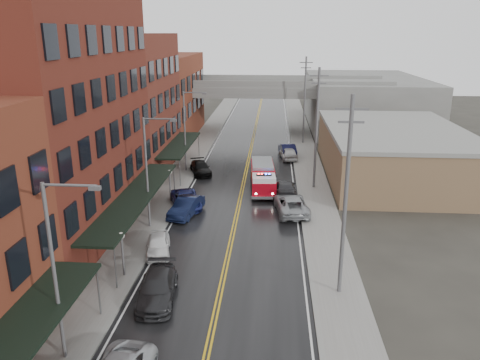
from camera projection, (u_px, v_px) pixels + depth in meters
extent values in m
cube|color=black|center=(239.00, 204.00, 43.13)|extent=(11.00, 160.00, 0.02)
cube|color=slate|center=(161.00, 201.00, 43.62)|extent=(3.00, 160.00, 0.15)
cube|color=slate|center=(319.00, 205.00, 42.60)|extent=(3.00, 160.00, 0.15)
cube|color=gray|center=(179.00, 201.00, 43.50)|extent=(0.30, 160.00, 0.15)
cube|color=gray|center=(301.00, 205.00, 42.71)|extent=(0.30, 160.00, 0.15)
cube|color=#542016|center=(54.00, 119.00, 34.68)|extent=(9.00, 20.00, 18.00)
cube|color=maroon|center=(127.00, 104.00, 51.77)|extent=(9.00, 15.00, 15.00)
cube|color=maroon|center=(163.00, 97.00, 68.86)|extent=(9.00, 20.00, 12.00)
cube|color=#8C694B|center=(393.00, 154.00, 50.76)|extent=(14.00, 22.00, 5.00)
cube|color=slate|center=(363.00, 101.00, 78.68)|extent=(18.00, 30.00, 8.00)
cylinder|color=slate|center=(99.00, 292.00, 25.63)|extent=(0.10, 0.10, 3.00)
cube|color=black|center=(136.00, 197.00, 36.09)|extent=(2.60, 18.00, 0.18)
cylinder|color=slate|center=(115.00, 268.00, 28.29)|extent=(0.10, 0.10, 3.00)
cylinder|color=slate|center=(174.00, 181.00, 44.64)|extent=(0.10, 0.10, 3.00)
cube|color=black|center=(180.00, 145.00, 52.73)|extent=(2.60, 13.00, 0.18)
cylinder|color=slate|center=(180.00, 173.00, 47.30)|extent=(0.10, 0.10, 3.00)
cylinder|color=slate|center=(199.00, 145.00, 58.90)|extent=(0.10, 0.10, 3.00)
cylinder|color=#59595B|center=(123.00, 257.00, 29.85)|extent=(0.14, 0.14, 2.80)
sphere|color=silver|center=(121.00, 236.00, 29.39)|extent=(0.44, 0.44, 0.44)
cylinder|color=#59595B|center=(170.00, 188.00, 43.16)|extent=(0.14, 0.14, 2.80)
sphere|color=silver|center=(169.00, 172.00, 42.70)|extent=(0.44, 0.44, 0.44)
cylinder|color=#59595B|center=(55.00, 276.00, 21.33)|extent=(0.18, 0.18, 9.00)
cylinder|color=#59595B|center=(69.00, 185.00, 19.92)|extent=(2.40, 0.12, 0.12)
cube|color=#59595B|center=(95.00, 188.00, 19.87)|extent=(0.50, 0.22, 0.18)
cylinder|color=#59595B|center=(147.00, 174.00, 36.54)|extent=(0.18, 0.18, 9.00)
cylinder|color=#59595B|center=(159.00, 119.00, 35.13)|extent=(2.40, 0.12, 0.12)
cube|color=#59595B|center=(173.00, 120.00, 35.08)|extent=(0.50, 0.22, 0.18)
cylinder|color=#59595B|center=(185.00, 133.00, 51.75)|extent=(0.18, 0.18, 9.00)
cylinder|color=#59595B|center=(194.00, 93.00, 50.34)|extent=(2.40, 0.12, 0.12)
cube|color=#59595B|center=(204.00, 94.00, 50.29)|extent=(0.50, 0.22, 0.18)
cylinder|color=#59595B|center=(345.00, 200.00, 26.55)|extent=(0.24, 0.24, 12.00)
cube|color=#59595B|center=(352.00, 109.00, 24.98)|extent=(1.80, 0.12, 0.12)
cube|color=#59595B|center=(351.00, 122.00, 25.19)|extent=(1.40, 0.12, 0.12)
cylinder|color=#59595B|center=(316.00, 130.00, 45.57)|extent=(0.24, 0.24, 12.00)
cube|color=#59595B|center=(319.00, 76.00, 43.99)|extent=(1.80, 0.12, 0.12)
cube|color=#59595B|center=(319.00, 83.00, 44.20)|extent=(1.40, 0.12, 0.12)
cylinder|color=#59595B|center=(305.00, 101.00, 64.58)|extent=(0.24, 0.24, 12.00)
cube|color=#59595B|center=(306.00, 62.00, 63.00)|extent=(1.80, 0.12, 0.12)
cube|color=#59595B|center=(306.00, 68.00, 63.22)|extent=(1.40, 0.12, 0.12)
cube|color=slate|center=(255.00, 89.00, 71.51)|extent=(40.00, 10.00, 1.50)
cube|color=slate|center=(185.00, 113.00, 73.41)|extent=(1.60, 8.00, 6.00)
cube|color=slate|center=(326.00, 115.00, 71.87)|extent=(1.60, 8.00, 6.00)
cube|color=#9F0714|center=(262.00, 173.00, 47.50)|extent=(2.59, 5.12, 1.90)
cube|color=#9F0714|center=(264.00, 187.00, 44.23)|extent=(2.42, 2.50, 1.36)
cube|color=silver|center=(264.00, 178.00, 43.95)|extent=(2.29, 2.31, 0.45)
cube|color=black|center=(264.00, 184.00, 44.32)|extent=(2.37, 1.60, 0.72)
cube|color=slate|center=(262.00, 163.00, 47.18)|extent=(2.34, 4.74, 0.27)
cube|color=black|center=(264.00, 175.00, 43.86)|extent=(1.46, 0.35, 0.13)
sphere|color=#FF0C0C|center=(259.00, 174.00, 43.84)|extent=(0.18, 0.18, 0.18)
sphere|color=#1933FF|center=(269.00, 174.00, 43.84)|extent=(0.18, 0.18, 0.18)
cylinder|color=black|center=(253.00, 194.00, 44.35)|extent=(0.92, 0.38, 0.90)
cylinder|color=black|center=(274.00, 194.00, 44.34)|extent=(0.92, 0.38, 0.90)
cylinder|color=black|center=(253.00, 184.00, 47.37)|extent=(0.92, 0.38, 0.90)
cylinder|color=black|center=(272.00, 184.00, 47.36)|extent=(0.92, 0.38, 0.90)
cylinder|color=black|center=(252.00, 177.00, 49.52)|extent=(0.92, 0.38, 0.90)
cylinder|color=black|center=(271.00, 177.00, 49.51)|extent=(0.92, 0.38, 0.90)
imported|color=#252527|center=(157.00, 288.00, 27.49)|extent=(2.62, 5.37, 1.50)
imported|color=white|center=(158.00, 245.00, 33.27)|extent=(2.39, 4.28, 1.38)
imported|color=#0E1633|center=(186.00, 207.00, 40.18)|extent=(2.69, 5.00, 1.56)
imported|color=navy|center=(186.00, 200.00, 42.11)|extent=(3.89, 5.60, 1.42)
imported|color=black|center=(201.00, 168.00, 52.02)|extent=(3.28, 5.02, 1.35)
imported|color=#93969A|center=(291.00, 204.00, 40.73)|extent=(3.28, 5.94, 1.57)
imported|color=#2C2B2E|center=(285.00, 188.00, 45.08)|extent=(2.31, 5.23, 1.49)
imported|color=silver|center=(288.00, 153.00, 57.95)|extent=(2.42, 4.75, 1.55)
imported|color=black|center=(287.00, 150.00, 59.47)|extent=(2.40, 5.19, 1.65)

